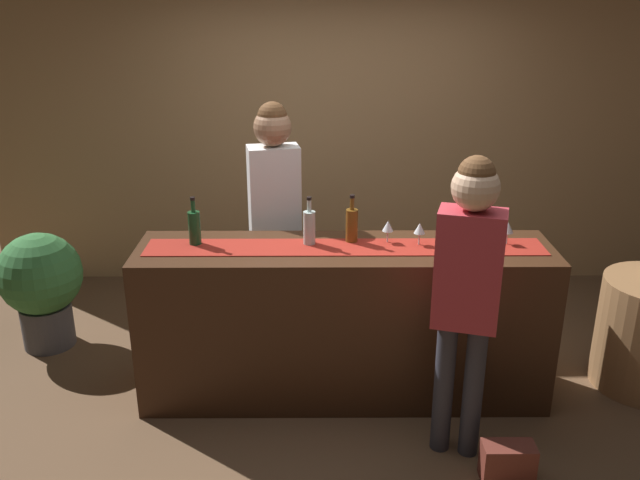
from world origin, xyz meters
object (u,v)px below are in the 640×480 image
wine_bottle_clear (309,227)px  handbag (508,462)px  wine_glass_far_end (388,227)px  potted_plant_tall (41,283)px  wine_bottle_amber (352,225)px  wine_glass_mid_counter (420,229)px  wine_bottle_green (194,227)px  customer_sipping (468,279)px  wine_glass_near_customer (508,228)px  bartender (274,201)px

wine_bottle_clear → handbag: bearing=-40.5°
wine_glass_far_end → potted_plant_tall: bearing=167.4°
wine_bottle_amber → wine_glass_mid_counter: size_ratio=2.10×
handbag → wine_bottle_amber: bearing=130.4°
wine_bottle_green → customer_sipping: bearing=-23.3°
wine_glass_near_customer → wine_bottle_green: bearing=179.6°
wine_bottle_green → bartender: bearing=49.1°
wine_bottle_clear → handbag: (1.06, -0.91, -1.01)m
wine_glass_far_end → bartender: size_ratio=0.08×
wine_glass_mid_counter → bartender: 1.06m
wine_glass_near_customer → wine_glass_mid_counter: same height
wine_bottle_amber → bartender: size_ratio=0.17×
wine_bottle_amber → wine_glass_far_end: (0.22, -0.02, -0.01)m
potted_plant_tall → wine_glass_mid_counter: bearing=-12.6°
wine_bottle_clear → wine_glass_near_customer: 1.20m
wine_glass_mid_counter → customer_sipping: 0.66m
customer_sipping → handbag: (0.24, -0.25, -0.96)m
wine_bottle_green → wine_glass_far_end: bearing=1.1°
wine_glass_far_end → bartender: 0.88m
wine_bottle_clear → wine_glass_mid_counter: wine_bottle_clear is taller
customer_sipping → potted_plant_tall: bearing=172.3°
wine_bottle_clear → wine_glass_mid_counter: (0.67, -0.02, -0.01)m
wine_bottle_green → bartender: 0.69m
wine_bottle_clear → wine_glass_far_end: 0.48m
wine_bottle_clear → wine_bottle_amber: 0.26m
wine_bottle_amber → wine_glass_near_customer: wine_bottle_amber is taller
wine_glass_near_customer → potted_plant_tall: bearing=169.6°
wine_glass_far_end → wine_glass_mid_counter: bearing=-12.8°
wine_bottle_clear → wine_bottle_amber: (0.26, 0.04, 0.00)m
wine_bottle_clear → wine_bottle_green: size_ratio=1.00×
wine_bottle_clear → wine_glass_far_end: wine_bottle_clear is taller
potted_plant_tall → handbag: potted_plant_tall is taller
wine_bottle_amber → wine_glass_mid_counter: (0.41, -0.06, -0.01)m
wine_glass_near_customer → wine_glass_mid_counter: bearing=-179.2°
customer_sipping → potted_plant_tall: size_ratio=2.00×
handbag → customer_sipping: bearing=133.2°
wine_bottle_amber → wine_bottle_green: same height
wine_glass_mid_counter → potted_plant_tall: 2.73m
bartender → customer_sipping: size_ratio=1.04×
bartender → wine_bottle_amber: bearing=124.5°
wine_bottle_amber → handbag: 1.60m
wine_bottle_amber → bartender: 0.70m
wine_bottle_amber → customer_sipping: 0.90m
bartender → handbag: bearing=120.9°
customer_sipping → wine_bottle_amber: bearing=145.4°
potted_plant_tall → handbag: size_ratio=3.09×
potted_plant_tall → customer_sipping: bearing=-23.8°
potted_plant_tall → wine_glass_near_customer: bearing=-10.4°
wine_bottle_clear → handbag: 1.73m
wine_bottle_green → wine_glass_near_customer: size_ratio=2.10×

